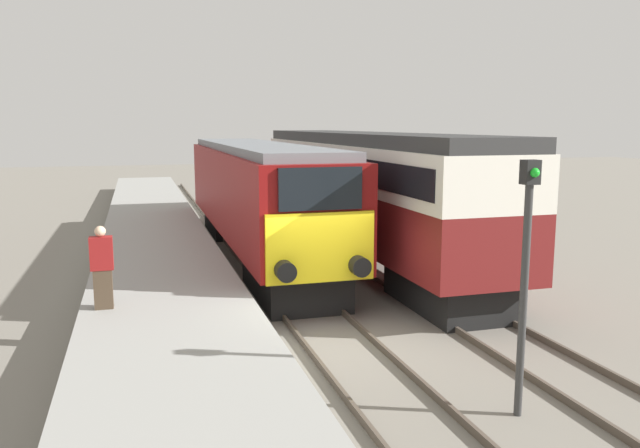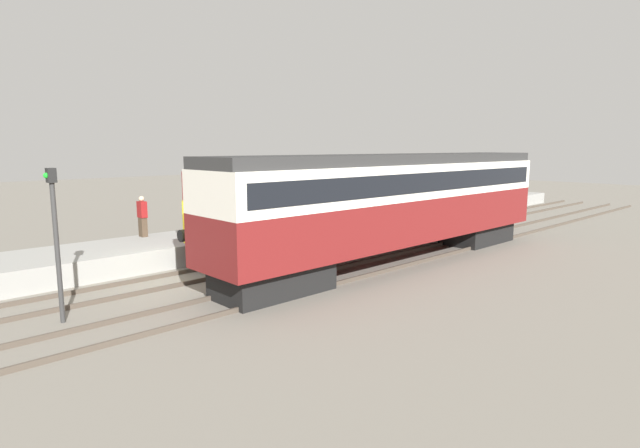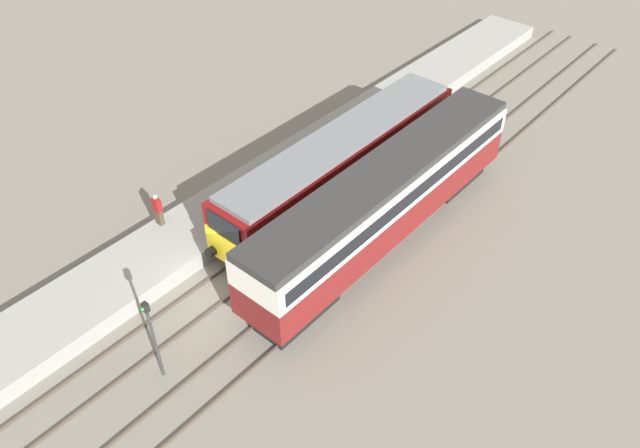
% 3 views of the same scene
% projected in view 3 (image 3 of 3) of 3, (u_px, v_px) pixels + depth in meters
% --- Properties ---
extents(ground_plane, '(120.00, 120.00, 0.00)m').
position_uv_depth(ground_plane, '(216.00, 292.00, 26.90)').
color(ground_plane, slate).
extents(platform_left, '(3.50, 50.00, 0.81)m').
position_uv_depth(platform_left, '(286.00, 172.00, 32.88)').
color(platform_left, gray).
rests_on(platform_left, ground_plane).
extents(rails_near_track, '(1.51, 60.00, 0.14)m').
position_uv_depth(rails_near_track, '(294.00, 232.00, 29.74)').
color(rails_near_track, '#4C4238').
rests_on(rails_near_track, ground_plane).
extents(rails_far_track, '(1.50, 60.00, 0.14)m').
position_uv_depth(rails_far_track, '(350.00, 265.00, 28.05)').
color(rails_far_track, '#4C4238').
rests_on(rails_far_track, ground_plane).
extents(locomotive, '(2.70, 15.64, 3.85)m').
position_uv_depth(locomotive, '(341.00, 164.00, 30.38)').
color(locomotive, black).
rests_on(locomotive, ground_plane).
extents(passenger_carriage, '(2.75, 16.58, 4.20)m').
position_uv_depth(passenger_carriage, '(385.00, 197.00, 27.86)').
color(passenger_carriage, black).
rests_on(passenger_carriage, ground_plane).
extents(person_on_platform, '(0.44, 0.26, 1.68)m').
position_uv_depth(person_on_platform, '(158.00, 210.00, 28.56)').
color(person_on_platform, '#473828').
rests_on(person_on_platform, platform_left).
extents(signal_post, '(0.24, 0.28, 3.96)m').
position_uv_depth(signal_post, '(153.00, 334.00, 22.11)').
color(signal_post, '#333333').
rests_on(signal_post, ground_plane).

